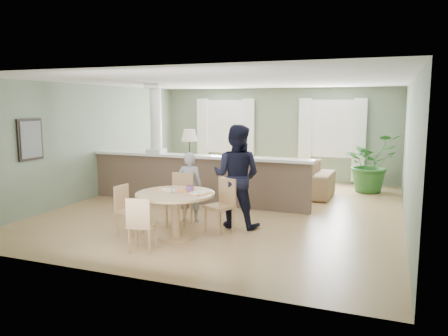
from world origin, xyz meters
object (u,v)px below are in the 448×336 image
at_px(child_person, 190,187).
at_px(chair_side, 127,207).
at_px(chair_far_boy, 181,197).
at_px(chair_near, 141,222).
at_px(houseplant, 370,163).
at_px(chair_far_man, 222,202).
at_px(dining_table, 176,202).
at_px(man_person, 236,176).
at_px(sofa, 270,176).

bearing_deg(child_person, chair_side, 46.88).
height_order(chair_far_boy, chair_near, chair_far_boy).
distance_m(chair_far_boy, chair_side, 1.06).
relative_size(houseplant, chair_near, 1.73).
bearing_deg(chair_side, chair_near, -130.36).
distance_m(chair_far_man, chair_side, 1.67).
bearing_deg(chair_near, child_person, -99.85).
distance_m(dining_table, man_person, 1.32).
distance_m(sofa, chair_far_man, 3.46).
xyz_separation_m(chair_far_boy, chair_near, (0.15, -1.63, -0.06)).
relative_size(chair_near, man_person, 0.46).
bearing_deg(dining_table, chair_far_man, 51.51).
relative_size(sofa, chair_far_man, 3.21).
bearing_deg(chair_far_boy, dining_table, -72.42).
xyz_separation_m(sofa, chair_far_man, (0.06, -3.45, 0.08)).
height_order(dining_table, chair_side, dining_table).
bearing_deg(man_person, chair_far_man, 72.94).
bearing_deg(sofa, man_person, -85.05).
relative_size(chair_far_boy, chair_near, 1.12).
height_order(houseplant, child_person, houseplant).
xyz_separation_m(chair_near, child_person, (-0.08, 1.89, 0.20)).
bearing_deg(chair_far_boy, man_person, 9.31).
xyz_separation_m(sofa, dining_table, (-0.50, -4.16, 0.19)).
bearing_deg(chair_side, houseplant, -30.06).
xyz_separation_m(dining_table, child_person, (-0.27, 1.10, 0.04)).
height_order(chair_far_boy, man_person, man_person).
bearing_deg(child_person, man_person, 166.74).
bearing_deg(houseplant, chair_far_boy, -124.89).
height_order(sofa, chair_far_man, chair_far_man).
bearing_deg(man_person, sofa, -85.72).
bearing_deg(man_person, chair_far_boy, 14.48).
distance_m(chair_far_boy, man_person, 1.12).
height_order(chair_far_boy, chair_far_man, chair_far_boy).
relative_size(chair_far_boy, chair_side, 1.13).
xyz_separation_m(chair_side, man_person, (1.63, 1.11, 0.47)).
relative_size(sofa, houseplant, 2.04).
xyz_separation_m(chair_near, chair_side, (-0.76, 0.77, -0.01)).
height_order(chair_near, chair_side, chair_near).
bearing_deg(chair_near, chair_side, -57.60).
bearing_deg(man_person, chair_side, 35.10).
bearing_deg(chair_near, chair_far_boy, -97.20).
height_order(sofa, chair_near, sofa).
height_order(sofa, chair_far_boy, chair_far_boy).
bearing_deg(sofa, houseplant, 28.81).
relative_size(sofa, chair_near, 3.53).
bearing_deg(sofa, chair_near, -96.39).
bearing_deg(dining_table, child_person, 103.87).
xyz_separation_m(chair_side, child_person, (0.68, 1.13, 0.20)).
xyz_separation_m(dining_table, chair_far_boy, (-0.34, 0.84, -0.10)).
bearing_deg(chair_far_boy, chair_near, -89.16).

